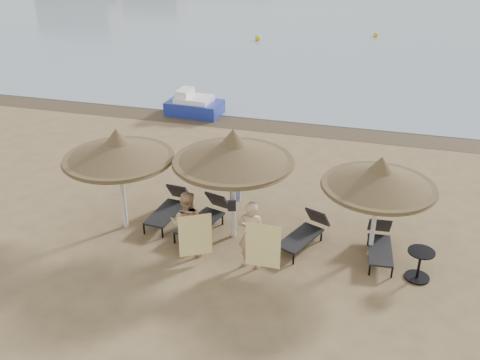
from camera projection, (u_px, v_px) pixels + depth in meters
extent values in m
plane|color=olive|center=(223.00, 253.00, 13.88)|extent=(160.00, 160.00, 0.00)
cube|color=#4A3B27|center=(290.00, 127.00, 21.97)|extent=(200.00, 1.60, 0.01)
cylinder|color=silver|center=(123.00, 193.00, 14.58)|extent=(0.12, 0.12, 2.15)
cone|color=brown|center=(118.00, 149.00, 14.00)|extent=(2.97, 2.97, 0.56)
cone|color=brown|center=(117.00, 137.00, 13.84)|extent=(0.72, 0.72, 0.46)
cylinder|color=brown|center=(119.00, 158.00, 14.11)|extent=(2.91, 2.91, 0.10)
cylinder|color=silver|center=(233.00, 199.00, 14.12)|extent=(0.13, 0.13, 2.28)
cone|color=brown|center=(233.00, 151.00, 13.50)|extent=(3.15, 3.15, 0.60)
cone|color=brown|center=(233.00, 138.00, 13.34)|extent=(0.76, 0.76, 0.49)
cylinder|color=brown|center=(233.00, 161.00, 13.62)|extent=(3.09, 3.09, 0.11)
cylinder|color=silver|center=(374.00, 221.00, 13.36)|extent=(0.12, 0.12, 2.03)
cone|color=brown|center=(380.00, 177.00, 12.81)|extent=(2.80, 2.80, 0.53)
cone|color=brown|center=(381.00, 165.00, 12.67)|extent=(0.68, 0.68, 0.44)
cylinder|color=brown|center=(378.00, 186.00, 12.92)|extent=(2.75, 2.75, 0.10)
cylinder|color=black|center=(144.00, 229.00, 14.65)|extent=(0.05, 0.05, 0.28)
cylinder|color=black|center=(162.00, 233.00, 14.47)|extent=(0.05, 0.05, 0.28)
cylinder|color=black|center=(168.00, 206.00, 15.83)|extent=(0.05, 0.05, 0.28)
cylinder|color=black|center=(185.00, 209.00, 15.65)|extent=(0.05, 0.05, 0.28)
cube|color=black|center=(166.00, 213.00, 15.12)|extent=(0.74, 1.55, 0.06)
cube|color=black|center=(179.00, 192.00, 15.75)|extent=(0.66, 0.47, 0.57)
cylinder|color=black|center=(174.00, 238.00, 14.24)|extent=(0.05, 0.05, 0.29)
cylinder|color=black|center=(192.00, 245.00, 13.97)|extent=(0.05, 0.05, 0.29)
cylinder|color=black|center=(205.00, 215.00, 15.35)|extent=(0.05, 0.05, 0.29)
cylinder|color=black|center=(222.00, 220.00, 15.08)|extent=(0.05, 0.05, 0.29)
cube|color=black|center=(200.00, 223.00, 14.62)|extent=(1.04, 1.68, 0.06)
cube|color=black|center=(218.00, 201.00, 15.21)|extent=(0.74, 0.60, 0.59)
cylinder|color=black|center=(275.00, 252.00, 13.69)|extent=(0.05, 0.05, 0.27)
cylinder|color=black|center=(293.00, 260.00, 13.38)|extent=(0.05, 0.05, 0.27)
cylinder|color=black|center=(304.00, 230.00, 14.64)|extent=(0.05, 0.05, 0.27)
cylinder|color=black|center=(321.00, 236.00, 14.34)|extent=(0.05, 0.05, 0.27)
cube|color=black|center=(300.00, 238.00, 13.97)|extent=(1.12, 1.58, 0.06)
cube|color=black|center=(318.00, 217.00, 14.47)|extent=(0.72, 0.61, 0.55)
cylinder|color=black|center=(369.00, 271.00, 12.98)|extent=(0.05, 0.05, 0.26)
cylinder|color=black|center=(392.00, 273.00, 12.89)|extent=(0.05, 0.05, 0.26)
cylinder|color=black|center=(368.00, 241.00, 14.14)|extent=(0.05, 0.05, 0.26)
cylinder|color=black|center=(389.00, 243.00, 14.05)|extent=(0.05, 0.05, 0.26)
cube|color=black|center=(380.00, 250.00, 13.49)|extent=(0.70, 1.46, 0.06)
cube|color=black|center=(380.00, 225.00, 14.11)|extent=(0.62, 0.45, 0.53)
cylinder|color=black|center=(417.00, 277.00, 12.92)|extent=(0.60, 0.60, 0.04)
cylinder|color=black|center=(419.00, 265.00, 12.76)|extent=(0.06, 0.06, 0.73)
cylinder|color=black|center=(422.00, 252.00, 12.59)|extent=(0.64, 0.64, 0.03)
imported|color=tan|center=(187.00, 219.00, 13.44)|extent=(1.00, 0.71, 2.06)
imported|color=tan|center=(251.00, 230.00, 12.89)|extent=(1.00, 0.66, 2.14)
cube|color=yellow|center=(195.00, 235.00, 13.16)|extent=(0.73, 0.43, 1.16)
cube|color=yellow|center=(263.00, 246.00, 12.70)|extent=(0.86, 0.02, 1.20)
cube|color=silver|center=(235.00, 195.00, 14.26)|extent=(0.28, 0.10, 0.36)
cube|color=black|center=(232.00, 206.00, 14.03)|extent=(0.23, 0.14, 0.30)
cube|color=navy|center=(195.00, 108.00, 23.29)|extent=(2.42, 1.52, 0.59)
cube|color=white|center=(194.00, 100.00, 23.13)|extent=(1.56, 1.26, 0.27)
cube|color=white|center=(185.00, 93.00, 23.14)|extent=(0.59, 0.99, 0.37)
sphere|color=yellow|center=(258.00, 38.00, 36.68)|extent=(0.39, 0.39, 0.39)
sphere|color=yellow|center=(376.00, 35.00, 37.80)|extent=(0.34, 0.34, 0.34)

